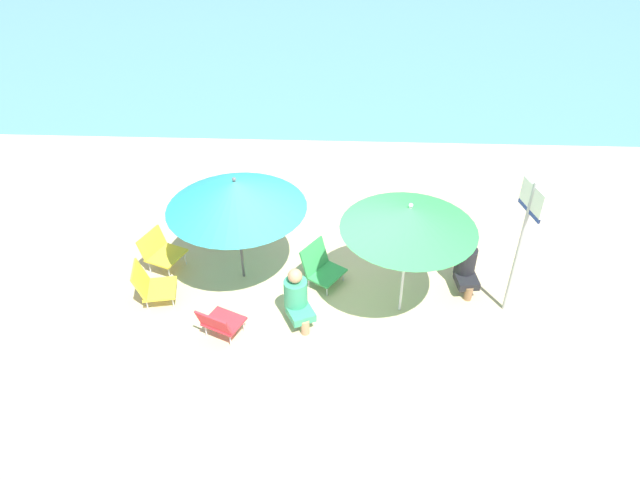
{
  "coord_description": "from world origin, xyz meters",
  "views": [
    {
      "loc": [
        0.58,
        -6.58,
        5.84
      ],
      "look_at": [
        0.27,
        0.41,
        0.7
      ],
      "focal_mm": 32.2,
      "sensor_mm": 36.0,
      "label": 1
    }
  ],
  "objects_px": {
    "beach_chair_a": "(320,265)",
    "beach_chair_e": "(217,216)",
    "person_a": "(297,297)",
    "beach_chair_b": "(160,250)",
    "person_b": "(466,265)",
    "warning_sign": "(524,230)",
    "umbrella_green": "(410,218)",
    "beach_chair_c": "(220,322)",
    "umbrella_teal": "(236,194)",
    "beach_chair_d": "(151,285)"
  },
  "relations": [
    {
      "from": "umbrella_green",
      "to": "beach_chair_c",
      "type": "distance_m",
      "value": 2.93
    },
    {
      "from": "person_a",
      "to": "person_b",
      "type": "height_order",
      "value": "person_a"
    },
    {
      "from": "umbrella_teal",
      "to": "person_b",
      "type": "xyz_separation_m",
      "value": [
        3.42,
        -0.1,
        -1.09
      ]
    },
    {
      "from": "umbrella_green",
      "to": "beach_chair_d",
      "type": "bearing_deg",
      "value": 179.39
    },
    {
      "from": "beach_chair_a",
      "to": "beach_chair_d",
      "type": "relative_size",
      "value": 1.16
    },
    {
      "from": "beach_chair_a",
      "to": "beach_chair_b",
      "type": "xyz_separation_m",
      "value": [
        -2.55,
        0.23,
        0.03
      ]
    },
    {
      "from": "beach_chair_e",
      "to": "warning_sign",
      "type": "height_order",
      "value": "warning_sign"
    },
    {
      "from": "beach_chair_c",
      "to": "warning_sign",
      "type": "distance_m",
      "value": 4.29
    },
    {
      "from": "umbrella_green",
      "to": "beach_chair_a",
      "type": "xyz_separation_m",
      "value": [
        -1.2,
        0.6,
        -1.32
      ]
    },
    {
      "from": "umbrella_teal",
      "to": "person_b",
      "type": "distance_m",
      "value": 3.59
    },
    {
      "from": "umbrella_green",
      "to": "person_b",
      "type": "height_order",
      "value": "umbrella_green"
    },
    {
      "from": "person_a",
      "to": "beach_chair_b",
      "type": "bearing_deg",
      "value": -142.24
    },
    {
      "from": "beach_chair_c",
      "to": "warning_sign",
      "type": "xyz_separation_m",
      "value": [
        4.07,
        0.77,
        1.14
      ]
    },
    {
      "from": "umbrella_teal",
      "to": "person_a",
      "type": "bearing_deg",
      "value": -45.58
    },
    {
      "from": "beach_chair_e",
      "to": "person_b",
      "type": "relative_size",
      "value": 0.81
    },
    {
      "from": "umbrella_green",
      "to": "person_b",
      "type": "bearing_deg",
      "value": 29.14
    },
    {
      "from": "beach_chair_c",
      "to": "beach_chair_d",
      "type": "relative_size",
      "value": 1.03
    },
    {
      "from": "beach_chair_a",
      "to": "person_b",
      "type": "relative_size",
      "value": 0.86
    },
    {
      "from": "umbrella_teal",
      "to": "umbrella_green",
      "type": "distance_m",
      "value": 2.51
    },
    {
      "from": "umbrella_green",
      "to": "beach_chair_a",
      "type": "distance_m",
      "value": 1.88
    },
    {
      "from": "beach_chair_d",
      "to": "beach_chair_a",
      "type": "bearing_deg",
      "value": 2.08
    },
    {
      "from": "beach_chair_b",
      "to": "warning_sign",
      "type": "relative_size",
      "value": 0.33
    },
    {
      "from": "umbrella_teal",
      "to": "beach_chair_a",
      "type": "bearing_deg",
      "value": -3.09
    },
    {
      "from": "beach_chair_a",
      "to": "warning_sign",
      "type": "relative_size",
      "value": 0.35
    },
    {
      "from": "beach_chair_e",
      "to": "umbrella_green",
      "type": "bearing_deg",
      "value": 13.93
    },
    {
      "from": "person_a",
      "to": "umbrella_teal",
      "type": "bearing_deg",
      "value": -161.63
    },
    {
      "from": "umbrella_green",
      "to": "person_b",
      "type": "relative_size",
      "value": 2.13
    },
    {
      "from": "beach_chair_b",
      "to": "beach_chair_d",
      "type": "relative_size",
      "value": 1.1
    },
    {
      "from": "beach_chair_e",
      "to": "person_b",
      "type": "xyz_separation_m",
      "value": [
        4.06,
        -1.33,
        0.13
      ]
    },
    {
      "from": "umbrella_teal",
      "to": "beach_chair_e",
      "type": "height_order",
      "value": "umbrella_teal"
    },
    {
      "from": "umbrella_green",
      "to": "beach_chair_d",
      "type": "distance_m",
      "value": 3.91
    },
    {
      "from": "beach_chair_e",
      "to": "person_b",
      "type": "bearing_deg",
      "value": 27.57
    },
    {
      "from": "umbrella_green",
      "to": "beach_chair_a",
      "type": "height_order",
      "value": "umbrella_green"
    },
    {
      "from": "beach_chair_a",
      "to": "warning_sign",
      "type": "xyz_separation_m",
      "value": [
        2.74,
        -0.51,
        1.12
      ]
    },
    {
      "from": "beach_chair_c",
      "to": "person_b",
      "type": "height_order",
      "value": "person_b"
    },
    {
      "from": "person_b",
      "to": "umbrella_green",
      "type": "bearing_deg",
      "value": -67.81
    },
    {
      "from": "beach_chair_e",
      "to": "warning_sign",
      "type": "relative_size",
      "value": 0.33
    },
    {
      "from": "umbrella_teal",
      "to": "beach_chair_d",
      "type": "height_order",
      "value": "umbrella_teal"
    },
    {
      "from": "beach_chair_c",
      "to": "person_a",
      "type": "xyz_separation_m",
      "value": [
        1.03,
        0.4,
        0.14
      ]
    },
    {
      "from": "beach_chair_a",
      "to": "beach_chair_e",
      "type": "distance_m",
      "value": 2.26
    },
    {
      "from": "umbrella_green",
      "to": "beach_chair_e",
      "type": "height_order",
      "value": "umbrella_green"
    },
    {
      "from": "umbrella_teal",
      "to": "beach_chair_a",
      "type": "relative_size",
      "value": 2.74
    },
    {
      "from": "beach_chair_d",
      "to": "person_a",
      "type": "bearing_deg",
      "value": -19.0
    },
    {
      "from": "umbrella_green",
      "to": "warning_sign",
      "type": "xyz_separation_m",
      "value": [
        1.55,
        0.09,
        -0.2
      ]
    },
    {
      "from": "beach_chair_a",
      "to": "person_a",
      "type": "distance_m",
      "value": 0.94
    },
    {
      "from": "beach_chair_a",
      "to": "beach_chair_e",
      "type": "relative_size",
      "value": 1.06
    },
    {
      "from": "beach_chair_a",
      "to": "warning_sign",
      "type": "distance_m",
      "value": 3.01
    },
    {
      "from": "beach_chair_d",
      "to": "person_b",
      "type": "distance_m",
      "value": 4.71
    },
    {
      "from": "umbrella_teal",
      "to": "beach_chair_c",
      "type": "distance_m",
      "value": 1.82
    },
    {
      "from": "beach_chair_e",
      "to": "person_a",
      "type": "relative_size",
      "value": 0.8
    }
  ]
}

